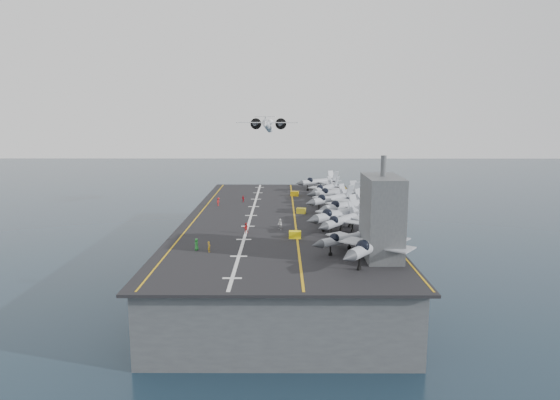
{
  "coord_description": "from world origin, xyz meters",
  "views": [
    {
      "loc": [
        0.4,
        -101.4,
        31.32
      ],
      "look_at": [
        0.0,
        4.0,
        13.0
      ],
      "focal_mm": 32.0,
      "sensor_mm": 36.0,
      "label": 1
    }
  ],
  "objects_px": {
    "island_superstructure": "(382,207)",
    "fighter_jet_0": "(374,244)",
    "tow_cart_a": "(295,235)",
    "transport_plane": "(268,126)"
  },
  "relations": [
    {
      "from": "island_superstructure",
      "to": "tow_cart_a",
      "type": "relative_size",
      "value": 7.18
    },
    {
      "from": "fighter_jet_0",
      "to": "island_superstructure",
      "type": "bearing_deg",
      "value": 62.81
    },
    {
      "from": "fighter_jet_0",
      "to": "transport_plane",
      "type": "bearing_deg",
      "value": 100.65
    },
    {
      "from": "transport_plane",
      "to": "fighter_jet_0",
      "type": "bearing_deg",
      "value": -79.35
    },
    {
      "from": "island_superstructure",
      "to": "fighter_jet_0",
      "type": "distance_m",
      "value": 5.85
    },
    {
      "from": "island_superstructure",
      "to": "fighter_jet_0",
      "type": "relative_size",
      "value": 0.8
    },
    {
      "from": "island_superstructure",
      "to": "transport_plane",
      "type": "height_order",
      "value": "transport_plane"
    },
    {
      "from": "tow_cart_a",
      "to": "fighter_jet_0",
      "type": "bearing_deg",
      "value": -52.42
    },
    {
      "from": "island_superstructure",
      "to": "tow_cart_a",
      "type": "bearing_deg",
      "value": 138.15
    },
    {
      "from": "fighter_jet_0",
      "to": "transport_plane",
      "type": "distance_m",
      "value": 96.9
    }
  ]
}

